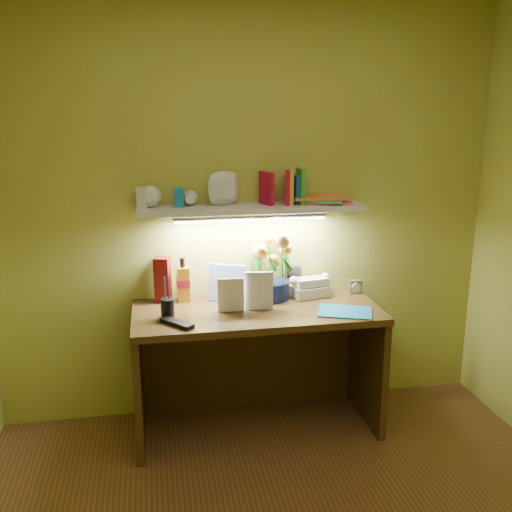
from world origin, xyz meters
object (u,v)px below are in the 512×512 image
(desk, at_px, (257,370))
(whisky_bottle, at_px, (183,280))
(telephone, at_px, (309,285))
(desk_clock, at_px, (355,287))
(flower_bouquet, at_px, (271,267))

(desk, xyz_separation_m, whisky_bottle, (-0.40, 0.22, 0.51))
(telephone, distance_m, whisky_bottle, 0.76)
(telephone, bearing_deg, whisky_bottle, 166.34)
(desk, distance_m, desk_clock, 0.79)
(desk, distance_m, flower_bouquet, 0.60)
(desk, height_order, whisky_bottle, whisky_bottle)
(desk, relative_size, desk_clock, 17.25)
(desk_clock, height_order, whisky_bottle, whisky_bottle)
(telephone, height_order, desk_clock, telephone)
(whisky_bottle, bearing_deg, desk_clock, -2.11)
(desk, relative_size, whisky_bottle, 5.31)
(flower_bouquet, xyz_separation_m, desk_clock, (0.53, 0.01, -0.15))
(desk, relative_size, telephone, 6.34)
(whisky_bottle, bearing_deg, desk, -28.40)
(desk_clock, xyz_separation_m, whisky_bottle, (-1.05, 0.04, 0.09))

